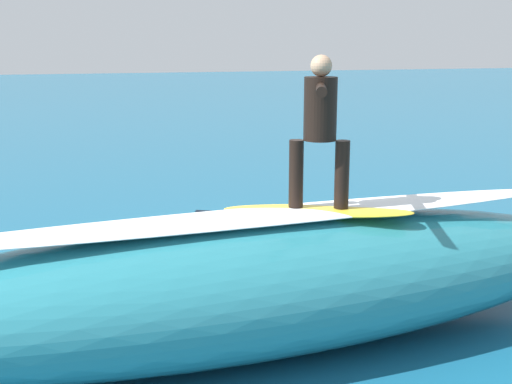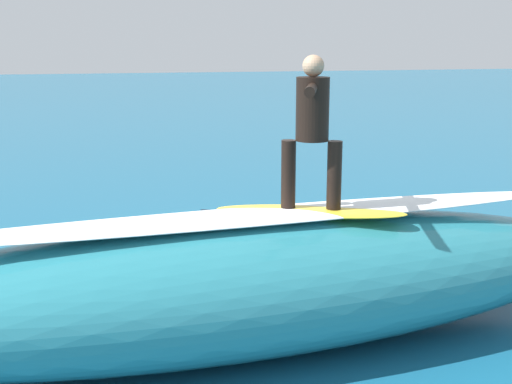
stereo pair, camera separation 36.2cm
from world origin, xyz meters
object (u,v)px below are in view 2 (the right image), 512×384
Objects in this scene: surfboard_riding at (311,212)px; surfboard_paddling at (223,228)px; surfer_riding at (312,121)px; surfer_paddling at (216,219)px.

surfboard_riding reaches higher than surfboard_paddling.
surfer_paddling is at bearing -66.42° from surfer_riding.
surfer_paddling is at bearing -180.00° from surfboard_paddling.
surfer_riding is 0.75× the size of surfboard_paddling.
surfboard_riding is at bearing -58.78° from surfer_paddling.
surfer_paddling is (0.25, -4.64, -2.29)m from surfer_riding.
surfboard_riding is 4.81m from surfboard_paddling.
surfer_riding reaches higher than surfboard_riding.
surfer_riding reaches higher than surfboard_paddling.
surfboard_paddling is at bearing -67.76° from surfboard_riding.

